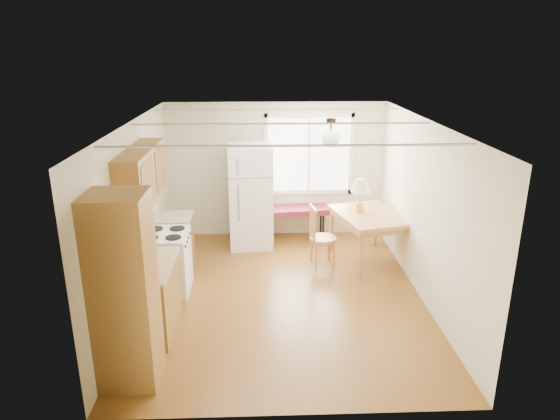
{
  "coord_description": "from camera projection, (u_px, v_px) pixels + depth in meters",
  "views": [
    {
      "loc": [
        -0.28,
        -6.51,
        3.46
      ],
      "look_at": [
        -0.01,
        0.45,
        1.15
      ],
      "focal_mm": 32.0,
      "sensor_mm": 36.0,
      "label": 1
    }
  ],
  "objects": [
    {
      "name": "pendant_light",
      "position": [
        331.0,
        137.0,
        6.97
      ],
      "size": [
        0.26,
        0.26,
        0.4
      ],
      "color": "#302115",
      "rests_on": "room_shell"
    },
    {
      "name": "kettle",
      "position": [
        138.0,
        263.0,
        5.94
      ],
      "size": [
        0.11,
        0.11,
        0.21
      ],
      "color": "red",
      "rests_on": "kitchen_run"
    },
    {
      "name": "chair",
      "position": [
        318.0,
        232.0,
        8.1
      ],
      "size": [
        0.45,
        0.45,
        1.0
      ],
      "rotation": [
        0.0,
        0.0,
        0.14
      ],
      "color": "#B47545",
      "rests_on": "ground"
    },
    {
      "name": "kitchen_run",
      "position": [
        149.0,
        262.0,
        6.34
      ],
      "size": [
        0.65,
        3.4,
        2.2
      ],
      "color": "brown",
      "rests_on": "ground"
    },
    {
      "name": "coffee_maker",
      "position": [
        137.0,
        268.0,
        5.75
      ],
      "size": [
        0.17,
        0.22,
        0.32
      ],
      "rotation": [
        0.0,
        0.0,
        0.06
      ],
      "color": "black",
      "rests_on": "kitchen_run"
    },
    {
      "name": "bench",
      "position": [
        293.0,
        211.0,
        9.22
      ],
      "size": [
        1.36,
        0.61,
        0.61
      ],
      "rotation": [
        0.0,
        0.0,
        0.1
      ],
      "color": "maroon",
      "rests_on": "ground"
    },
    {
      "name": "dining_table",
      "position": [
        370.0,
        220.0,
        8.2
      ],
      "size": [
        1.29,
        1.53,
        0.83
      ],
      "rotation": [
        0.0,
        0.0,
        0.24
      ],
      "color": "#B47545",
      "rests_on": "ground"
    },
    {
      "name": "table_lamp",
      "position": [
        361.0,
        188.0,
        8.17
      ],
      "size": [
        0.32,
        0.32,
        0.55
      ],
      "rotation": [
        0.0,
        0.0,
        0.06
      ],
      "color": "gold",
      "rests_on": "dining_table"
    },
    {
      "name": "room_shell",
      "position": [
        282.0,
        213.0,
        6.88
      ],
      "size": [
        4.6,
        5.6,
        2.62
      ],
      "color": "#5A3512",
      "rests_on": "ground"
    },
    {
      "name": "window_unit",
      "position": [
        309.0,
        154.0,
        9.15
      ],
      "size": [
        1.64,
        0.05,
        1.51
      ],
      "color": "white",
      "rests_on": "room_shell"
    },
    {
      "name": "refrigerator",
      "position": [
        250.0,
        196.0,
        8.82
      ],
      "size": [
        0.8,
        0.81,
        1.83
      ],
      "rotation": [
        0.0,
        0.0,
        0.07
      ],
      "color": "white",
      "rests_on": "ground"
    }
  ]
}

